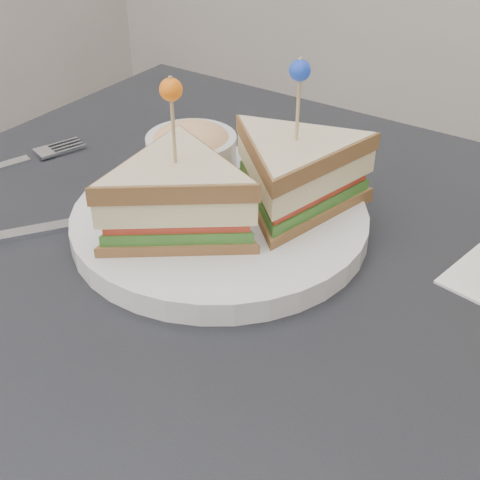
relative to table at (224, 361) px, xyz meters
name	(u,v)px	position (x,y,z in m)	size (l,w,h in m)	color
table	(224,361)	(0.00, 0.00, 0.00)	(0.80, 0.80, 0.75)	black
plate_meal	(228,189)	(-0.05, 0.08, 0.12)	(0.31, 0.31, 0.16)	silver
cutlery_fork	(13,162)	(-0.32, 0.06, 0.08)	(0.08, 0.18, 0.01)	white
cutlery_knife	(90,221)	(-0.16, 0.02, 0.08)	(0.13, 0.18, 0.01)	silver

